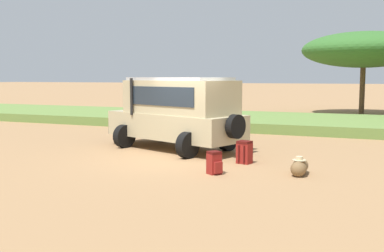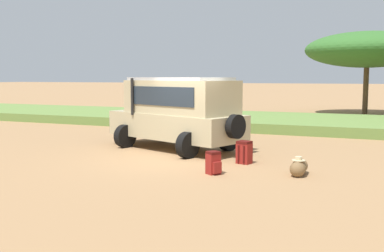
{
  "view_description": "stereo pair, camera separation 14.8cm",
  "coord_description": "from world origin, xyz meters",
  "px_view_note": "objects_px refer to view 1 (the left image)",
  "views": [
    {
      "loc": [
        5.49,
        -12.06,
        2.45
      ],
      "look_at": [
        0.42,
        0.2,
        1.0
      ],
      "focal_mm": 42.0,
      "sensor_mm": 36.0,
      "label": 1
    },
    {
      "loc": [
        5.62,
        -12.01,
        2.45
      ],
      "look_at": [
        0.42,
        0.2,
        1.0
      ],
      "focal_mm": 42.0,
      "sensor_mm": 36.0,
      "label": 2
    }
  ],
  "objects_px": {
    "duffel_bag_low_black_case": "(300,167)",
    "acacia_tree_far_left": "(364,50)",
    "backpack_cluster_center": "(245,152)",
    "backpack_beside_front_wheel": "(214,163)",
    "safari_vehicle": "(177,111)"
  },
  "relations": [
    {
      "from": "duffel_bag_low_black_case",
      "to": "acacia_tree_far_left",
      "type": "distance_m",
      "value": 20.28
    },
    {
      "from": "backpack_cluster_center",
      "to": "duffel_bag_low_black_case",
      "type": "distance_m",
      "value": 1.93
    },
    {
      "from": "backpack_beside_front_wheel",
      "to": "safari_vehicle",
      "type": "bearing_deg",
      "value": 127.82
    },
    {
      "from": "backpack_beside_front_wheel",
      "to": "acacia_tree_far_left",
      "type": "relative_size",
      "value": 0.07
    },
    {
      "from": "safari_vehicle",
      "to": "backpack_beside_front_wheel",
      "type": "bearing_deg",
      "value": -52.18
    },
    {
      "from": "safari_vehicle",
      "to": "acacia_tree_far_left",
      "type": "height_order",
      "value": "acacia_tree_far_left"
    },
    {
      "from": "acacia_tree_far_left",
      "to": "safari_vehicle",
      "type": "bearing_deg",
      "value": -106.94
    },
    {
      "from": "backpack_cluster_center",
      "to": "duffel_bag_low_black_case",
      "type": "height_order",
      "value": "backpack_cluster_center"
    },
    {
      "from": "backpack_beside_front_wheel",
      "to": "backpack_cluster_center",
      "type": "distance_m",
      "value": 1.7
    },
    {
      "from": "backpack_beside_front_wheel",
      "to": "duffel_bag_low_black_case",
      "type": "relative_size",
      "value": 0.64
    },
    {
      "from": "acacia_tree_far_left",
      "to": "backpack_cluster_center",
      "type": "bearing_deg",
      "value": -97.53
    },
    {
      "from": "duffel_bag_low_black_case",
      "to": "backpack_cluster_center",
      "type": "bearing_deg",
      "value": 151.52
    },
    {
      "from": "backpack_cluster_center",
      "to": "duffel_bag_low_black_case",
      "type": "xyz_separation_m",
      "value": [
        1.69,
        -0.92,
        -0.12
      ]
    },
    {
      "from": "safari_vehicle",
      "to": "backpack_cluster_center",
      "type": "bearing_deg",
      "value": -28.65
    },
    {
      "from": "backpack_cluster_center",
      "to": "acacia_tree_far_left",
      "type": "height_order",
      "value": "acacia_tree_far_left"
    }
  ]
}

